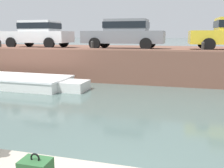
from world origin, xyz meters
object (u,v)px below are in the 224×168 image
(boat_moored_west_white, at_px, (18,81))
(mooring_bollard_east, at_px, (203,46))
(mooring_bollard_mid, at_px, (92,45))
(mooring_bollard_west, at_px, (0,44))
(car_left_inner_grey, at_px, (125,33))
(car_leftmost_white, at_px, (39,33))

(boat_moored_west_white, bearing_deg, mooring_bollard_east, 13.89)
(boat_moored_west_white, bearing_deg, mooring_bollard_mid, 34.47)
(mooring_bollard_west, xyz_separation_m, mooring_bollard_east, (10.64, 0.00, 0.00))
(boat_moored_west_white, height_order, car_left_inner_grey, car_left_inner_grey)
(boat_moored_west_white, bearing_deg, car_left_inner_grey, 37.77)
(car_leftmost_white, xyz_separation_m, mooring_bollard_east, (8.99, -1.32, -0.61))
(car_left_inner_grey, relative_size, mooring_bollard_mid, 9.70)
(mooring_bollard_mid, height_order, mooring_bollard_east, same)
(mooring_bollard_mid, bearing_deg, mooring_bollard_east, 0.00)
(mooring_bollard_west, bearing_deg, boat_moored_west_white, -39.35)
(car_leftmost_white, bearing_deg, mooring_bollard_east, -8.38)
(boat_moored_west_white, distance_m, mooring_bollard_west, 3.58)
(car_left_inner_grey, bearing_deg, mooring_bollard_west, -168.96)
(car_leftmost_white, bearing_deg, mooring_bollard_west, -141.30)
(car_left_inner_grey, height_order, mooring_bollard_west, car_left_inner_grey)
(boat_moored_west_white, xyz_separation_m, car_left_inner_grey, (4.32, 3.34, 2.24))
(mooring_bollard_west, bearing_deg, mooring_bollard_east, 0.00)
(car_leftmost_white, bearing_deg, boat_moored_west_white, -76.35)
(boat_moored_west_white, relative_size, mooring_bollard_west, 14.25)
(mooring_bollard_east, bearing_deg, car_leftmost_white, 171.62)
(mooring_bollard_mid, bearing_deg, car_leftmost_white, 160.59)
(car_left_inner_grey, height_order, mooring_bollard_east, car_left_inner_grey)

